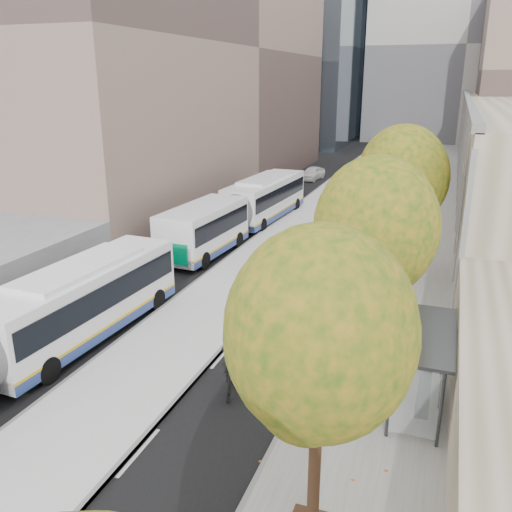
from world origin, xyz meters
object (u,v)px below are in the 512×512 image
at_px(distant_car, 312,173).
at_px(cyclist, 231,371).
at_px(bus_far, 243,209).
at_px(bus_shelter, 428,346).
at_px(bus_near, 5,343).

bearing_deg(distant_car, cyclist, -71.69).
bearing_deg(distant_car, bus_far, -80.64).
height_order(cyclist, distant_car, cyclist).
height_order(bus_far, distant_car, bus_far).
relative_size(bus_shelter, distant_car, 1.10).
xyz_separation_m(bus_shelter, bus_far, (-12.86, 17.40, -0.56)).
bearing_deg(bus_shelter, bus_far, 126.47).
distance_m(bus_shelter, bus_far, 21.64).
height_order(bus_near, bus_far, bus_far).
relative_size(bus_far, cyclist, 8.14).
relative_size(bus_near, bus_far, 0.97).
xyz_separation_m(bus_near, cyclist, (7.34, 2.05, -0.77)).
height_order(bus_far, cyclist, bus_far).
distance_m(cyclist, distant_car, 40.81).
distance_m(bus_shelter, cyclist, 6.32).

